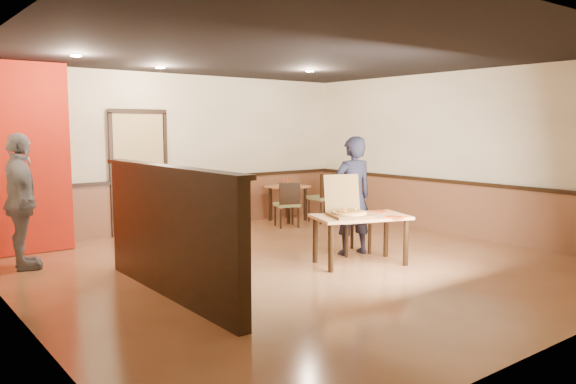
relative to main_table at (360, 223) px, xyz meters
name	(u,v)px	position (x,y,z in m)	size (l,w,h in m)	color
floor	(300,265)	(-0.69, 0.44, -0.56)	(7.00, 7.00, 0.00)	#B17144
ceiling	(301,54)	(-0.69, 0.44, 2.24)	(7.00, 7.00, 0.00)	black
wall_back	(180,152)	(-0.69, 3.94, 0.84)	(7.00, 7.00, 0.00)	#FEF3C7
wall_left	(12,176)	(-4.19, 0.44, 0.84)	(7.00, 7.00, 0.00)	#FEF3C7
wall_right	(461,154)	(2.81, 0.44, 0.84)	(7.00, 7.00, 0.00)	#FEF3C7
wainscot_back	(182,204)	(-0.69, 3.91, -0.11)	(7.00, 0.04, 0.90)	brown
chair_rail_back	(182,179)	(-0.69, 3.89, 0.36)	(7.00, 0.06, 0.06)	black
wainscot_right	(458,209)	(2.78, 0.44, -0.11)	(0.04, 7.00, 0.90)	brown
chair_rail_right	(458,182)	(2.76, 0.44, 0.36)	(0.06, 7.00, 0.06)	black
back_door	(139,174)	(-1.49, 3.90, 0.49)	(0.90, 0.06, 2.10)	tan
booth_partition	(169,230)	(-2.69, 0.24, 0.17)	(0.20, 3.10, 1.44)	black
red_accent_panel	(11,159)	(-3.59, 3.44, 0.84)	(1.60, 0.20, 2.78)	#B81E0D
spot_a	(76,56)	(-2.99, 2.24, 2.22)	(0.14, 0.14, 0.02)	beige
spot_b	(160,67)	(-1.49, 2.94, 2.22)	(0.14, 0.14, 0.02)	beige
spot_c	(310,71)	(0.71, 1.94, 2.22)	(0.14, 0.14, 0.02)	beige
main_table	(360,223)	(0.00, 0.00, 0.00)	(1.42, 1.08, 0.67)	tan
diner_chair	(347,215)	(0.37, 0.66, 0.00)	(0.56, 0.56, 1.03)	olive
side_chair_left	(288,203)	(0.93, 2.83, -0.10)	(0.53, 0.53, 0.84)	olive
side_chair_right	(325,195)	(1.85, 2.81, -0.03)	(0.52, 0.52, 0.97)	olive
side_table	(288,194)	(1.40, 3.43, -0.03)	(0.76, 0.76, 0.70)	tan
diner	(352,196)	(0.33, 0.50, 0.30)	(0.63, 0.41, 1.72)	black
passerby	(21,202)	(-3.69, 2.51, 0.33)	(1.05, 0.44, 1.78)	gray
pizza_box	(348,211)	(-0.17, 0.06, 0.17)	(0.69, 0.74, 0.54)	brown
pizza	(350,213)	(-0.19, 0.01, 0.16)	(0.44, 0.44, 0.03)	#F6B459
napkin_near	(396,217)	(0.27, -0.39, 0.11)	(0.30, 0.30, 0.01)	red
napkin_far	(381,211)	(0.47, 0.07, 0.11)	(0.26, 0.26, 0.01)	red
condiment	(288,181)	(1.48, 3.54, 0.21)	(0.06, 0.06, 0.15)	#91391A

